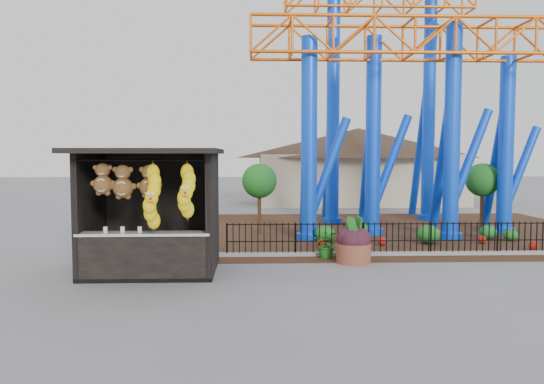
{
  "coord_description": "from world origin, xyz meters",
  "views": [
    {
      "loc": [
        -0.44,
        -12.29,
        2.96
      ],
      "look_at": [
        0.06,
        1.5,
        2.0
      ],
      "focal_mm": 35.0,
      "sensor_mm": 36.0,
      "label": 1
    }
  ],
  "objects_px": {
    "terracotta_planter": "(353,253)",
    "roller_coaster": "(397,65)",
    "prize_booth": "(150,213)",
    "potted_plant": "(327,244)"
  },
  "relations": [
    {
      "from": "potted_plant",
      "to": "roller_coaster",
      "type": "bearing_deg",
      "value": 80.81
    },
    {
      "from": "prize_booth",
      "to": "roller_coaster",
      "type": "relative_size",
      "value": 0.32
    },
    {
      "from": "prize_booth",
      "to": "potted_plant",
      "type": "distance_m",
      "value": 5.14
    },
    {
      "from": "prize_booth",
      "to": "potted_plant",
      "type": "xyz_separation_m",
      "value": [
        4.68,
        1.8,
        -1.13
      ]
    },
    {
      "from": "prize_booth",
      "to": "terracotta_planter",
      "type": "distance_m",
      "value": 5.58
    },
    {
      "from": "roller_coaster",
      "to": "potted_plant",
      "type": "bearing_deg",
      "value": -121.76
    },
    {
      "from": "prize_booth",
      "to": "roller_coaster",
      "type": "distance_m",
      "value": 11.98
    },
    {
      "from": "terracotta_planter",
      "to": "roller_coaster",
      "type": "bearing_deg",
      "value": 65.66
    },
    {
      "from": "prize_booth",
      "to": "roller_coaster",
      "type": "height_order",
      "value": "roller_coaster"
    },
    {
      "from": "prize_booth",
      "to": "potted_plant",
      "type": "height_order",
      "value": "prize_booth"
    }
  ]
}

